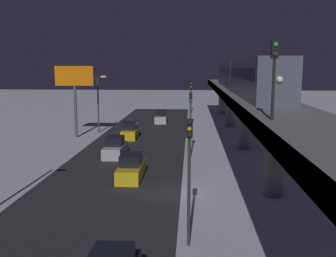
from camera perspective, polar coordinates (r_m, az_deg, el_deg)
ground_plane at (r=28.02m, az=-0.11°, el=-9.42°), size 240.00×240.00×0.00m
avenue_asphalt at (r=28.65m, az=-9.31°, el=-9.12°), size 11.00×109.22×0.01m
elevated_railway at (r=27.35m, az=15.32°, el=1.29°), size 5.00×109.22×6.16m
subway_train at (r=44.79m, az=10.90°, el=7.71°), size 2.94×36.87×3.40m
rail_signal at (r=20.49m, az=15.22°, el=8.76°), size 0.36×0.41×4.00m
sedan_yellow at (r=48.97m, az=-5.50°, el=-0.49°), size 1.91×4.45×1.97m
sedan_silver at (r=39.45m, az=-7.71°, el=-2.84°), size 1.80×4.62×1.97m
sedan_yellow_2 at (r=31.58m, az=-5.41°, el=-5.81°), size 1.80×4.74×1.97m
sedan_silver_2 at (r=62.20m, az=-0.98°, el=1.61°), size 1.80×4.35×1.97m
traffic_light_near at (r=19.06m, az=3.10°, el=-5.20°), size 0.32×0.44×6.40m
traffic_light_mid at (r=37.67m, az=3.30°, el=1.91°), size 0.32×0.44×6.40m
traffic_light_far at (r=56.48m, az=3.37°, el=4.30°), size 0.32×0.44×6.40m
traffic_light_distant at (r=75.33m, az=3.40°, el=5.50°), size 0.32×0.44×6.40m
commercial_billboard at (r=50.00m, az=-13.46°, el=6.47°), size 4.80×0.36×8.90m
street_lamp_far at (r=53.12m, az=-9.93°, el=4.54°), size 1.35×0.44×7.65m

